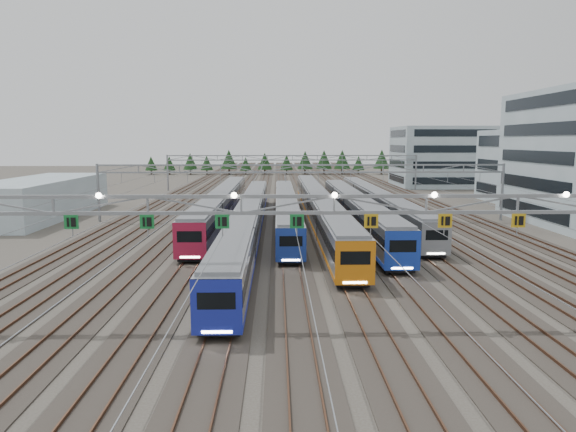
{
  "coord_description": "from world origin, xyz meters",
  "views": [
    {
      "loc": [
        -3.44,
        -30.62,
        11.11
      ],
      "look_at": [
        -2.34,
        21.09,
        3.5
      ],
      "focal_mm": 32.0,
      "sensor_mm": 36.0,
      "label": 1
    }
  ],
  "objects_px": {
    "gantry_near": "(334,208)",
    "gantry_mid": "(302,175)",
    "train_e": "(355,209)",
    "west_shed": "(39,198)",
    "train_c": "(286,208)",
    "train_b": "(249,218)",
    "depot_bldg_north": "(442,157)",
    "depot_bldg_mid": "(531,166)",
    "train_f": "(377,203)",
    "gantry_far": "(292,162)",
    "train_d": "(318,205)",
    "train_a": "(222,204)"
  },
  "relations": [
    {
      "from": "train_f",
      "to": "west_shed",
      "type": "height_order",
      "value": "west_shed"
    },
    {
      "from": "train_a",
      "to": "depot_bldg_north",
      "type": "xyz_separation_m",
      "value": [
        48.17,
        52.89,
        5.02
      ]
    },
    {
      "from": "train_b",
      "to": "train_f",
      "type": "relative_size",
      "value": 1.16
    },
    {
      "from": "gantry_far",
      "to": "west_shed",
      "type": "xyz_separation_m",
      "value": [
        -38.24,
        -40.4,
        -3.6
      ]
    },
    {
      "from": "train_a",
      "to": "west_shed",
      "type": "xyz_separation_m",
      "value": [
        -26.99,
        2.6,
        0.57
      ]
    },
    {
      "from": "train_b",
      "to": "train_f",
      "type": "height_order",
      "value": "train_b"
    },
    {
      "from": "train_e",
      "to": "gantry_far",
      "type": "relative_size",
      "value": 0.92
    },
    {
      "from": "train_d",
      "to": "gantry_far",
      "type": "height_order",
      "value": "gantry_far"
    },
    {
      "from": "train_c",
      "to": "depot_bldg_mid",
      "type": "distance_m",
      "value": 50.02
    },
    {
      "from": "train_e",
      "to": "train_f",
      "type": "distance_m",
      "value": 9.1
    },
    {
      "from": "train_e",
      "to": "train_a",
      "type": "bearing_deg",
      "value": 161.08
    },
    {
      "from": "train_e",
      "to": "west_shed",
      "type": "distance_m",
      "value": 45.84
    },
    {
      "from": "train_e",
      "to": "west_shed",
      "type": "xyz_separation_m",
      "value": [
        -44.99,
        8.77,
        0.59
      ]
    },
    {
      "from": "train_f",
      "to": "gantry_near",
      "type": "height_order",
      "value": "gantry_near"
    },
    {
      "from": "train_e",
      "to": "depot_bldg_mid",
      "type": "xyz_separation_m",
      "value": [
        35.55,
        25.1,
        4.31
      ]
    },
    {
      "from": "train_b",
      "to": "depot_bldg_mid",
      "type": "bearing_deg",
      "value": 33.1
    },
    {
      "from": "train_c",
      "to": "train_f",
      "type": "height_order",
      "value": "train_f"
    },
    {
      "from": "train_d",
      "to": "gantry_far",
      "type": "xyz_separation_m",
      "value": [
        -2.25,
        44.99,
        4.18
      ]
    },
    {
      "from": "train_a",
      "to": "depot_bldg_north",
      "type": "relative_size",
      "value": 2.53
    },
    {
      "from": "train_a",
      "to": "gantry_mid",
      "type": "height_order",
      "value": "gantry_mid"
    },
    {
      "from": "train_a",
      "to": "depot_bldg_mid",
      "type": "relative_size",
      "value": 3.47
    },
    {
      "from": "train_e",
      "to": "depot_bldg_north",
      "type": "distance_m",
      "value": 66.51
    },
    {
      "from": "gantry_far",
      "to": "depot_bldg_north",
      "type": "distance_m",
      "value": 38.23
    },
    {
      "from": "train_f",
      "to": "depot_bldg_north",
      "type": "relative_size",
      "value": 2.58
    },
    {
      "from": "train_d",
      "to": "depot_bldg_mid",
      "type": "distance_m",
      "value": 45.39
    },
    {
      "from": "gantry_far",
      "to": "depot_bldg_mid",
      "type": "relative_size",
      "value": 3.52
    },
    {
      "from": "train_c",
      "to": "train_d",
      "type": "bearing_deg",
      "value": 16.98
    },
    {
      "from": "train_e",
      "to": "west_shed",
      "type": "bearing_deg",
      "value": 168.97
    },
    {
      "from": "train_d",
      "to": "train_f",
      "type": "xyz_separation_m",
      "value": [
        9.0,
        3.73,
        -0.12
      ]
    },
    {
      "from": "gantry_far",
      "to": "depot_bldg_mid",
      "type": "xyz_separation_m",
      "value": [
        42.3,
        -24.06,
        0.12
      ]
    },
    {
      "from": "train_b",
      "to": "depot_bldg_mid",
      "type": "xyz_separation_m",
      "value": [
        49.05,
        31.97,
        4.4
      ]
    },
    {
      "from": "train_f",
      "to": "depot_bldg_north",
      "type": "height_order",
      "value": "depot_bldg_north"
    },
    {
      "from": "train_b",
      "to": "west_shed",
      "type": "distance_m",
      "value": 35.17
    },
    {
      "from": "gantry_far",
      "to": "west_shed",
      "type": "relative_size",
      "value": 1.88
    },
    {
      "from": "train_c",
      "to": "west_shed",
      "type": "xyz_separation_m",
      "value": [
        -35.99,
        5.97,
        0.75
      ]
    },
    {
      "from": "train_e",
      "to": "west_shed",
      "type": "height_order",
      "value": "west_shed"
    },
    {
      "from": "train_f",
      "to": "train_e",
      "type": "bearing_deg",
      "value": -119.64
    },
    {
      "from": "gantry_mid",
      "to": "depot_bldg_mid",
      "type": "height_order",
      "value": "depot_bldg_mid"
    },
    {
      "from": "train_c",
      "to": "gantry_near",
      "type": "distance_m",
      "value": 39.15
    },
    {
      "from": "gantry_far",
      "to": "depot_bldg_north",
      "type": "relative_size",
      "value": 2.56
    },
    {
      "from": "train_b",
      "to": "train_c",
      "type": "height_order",
      "value": "train_b"
    },
    {
      "from": "train_d",
      "to": "gantry_mid",
      "type": "height_order",
      "value": "gantry_mid"
    },
    {
      "from": "gantry_near",
      "to": "depot_bldg_north",
      "type": "bearing_deg",
      "value": 68.74
    },
    {
      "from": "train_a",
      "to": "depot_bldg_mid",
      "type": "xyz_separation_m",
      "value": [
        53.55,
        18.93,
        4.29
      ]
    },
    {
      "from": "train_b",
      "to": "train_f",
      "type": "distance_m",
      "value": 23.29
    },
    {
      "from": "train_a",
      "to": "depot_bldg_north",
      "type": "height_order",
      "value": "depot_bldg_north"
    },
    {
      "from": "train_b",
      "to": "depot_bldg_north",
      "type": "relative_size",
      "value": 2.99
    },
    {
      "from": "train_e",
      "to": "gantry_far",
      "type": "height_order",
      "value": "gantry_far"
    },
    {
      "from": "depot_bldg_north",
      "to": "west_shed",
      "type": "distance_m",
      "value": 90.54
    },
    {
      "from": "gantry_near",
      "to": "gantry_mid",
      "type": "bearing_deg",
      "value": 89.93
    }
  ]
}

